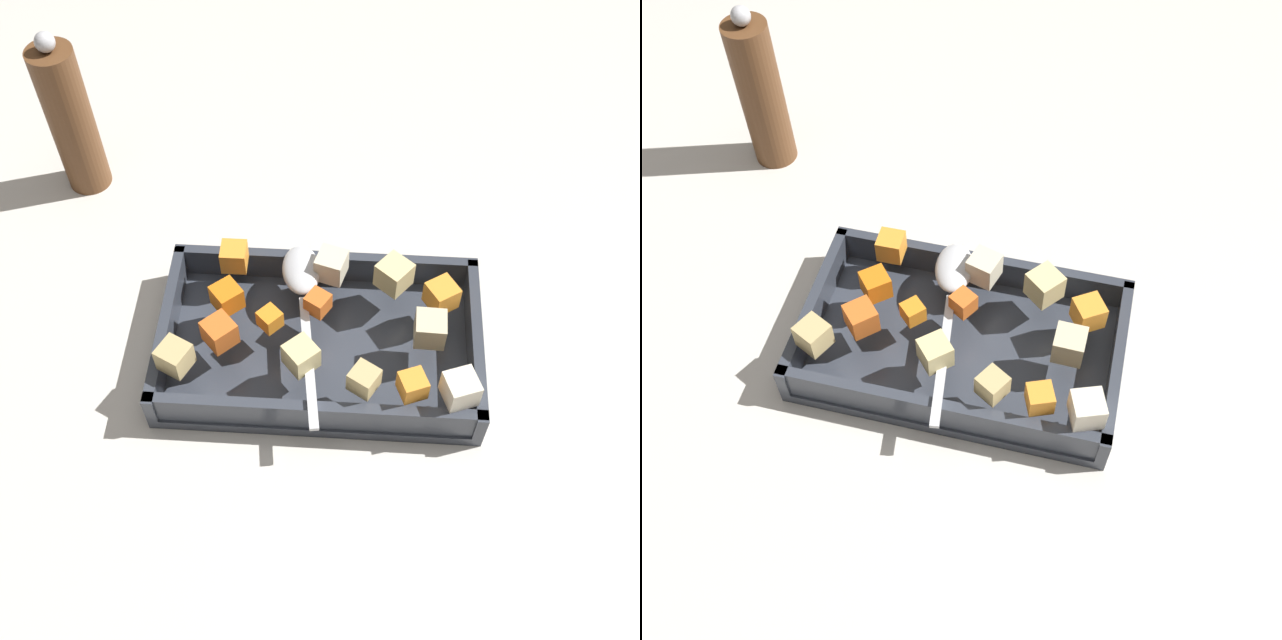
# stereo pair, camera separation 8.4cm
# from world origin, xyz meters

# --- Properties ---
(ground_plane) EXTENTS (4.00, 4.00, 0.00)m
(ground_plane) POSITION_xyz_m (0.00, 0.00, 0.00)
(ground_plane) COLOR beige
(baking_dish) EXTENTS (0.36, 0.21, 0.05)m
(baking_dish) POSITION_xyz_m (0.01, -0.00, 0.02)
(baking_dish) COLOR #333842
(baking_dish) RESTS_ON ground_plane
(carrot_chunk_near_left) EXTENTS (0.03, 0.03, 0.02)m
(carrot_chunk_near_left) POSITION_xyz_m (0.01, -0.02, 0.07)
(carrot_chunk_near_left) COLOR orange
(carrot_chunk_near_left) RESTS_ON baking_dish
(carrot_chunk_corner_se) EXTENTS (0.04, 0.04, 0.03)m
(carrot_chunk_corner_se) POSITION_xyz_m (0.11, -0.02, 0.07)
(carrot_chunk_corner_se) COLOR orange
(carrot_chunk_corner_se) RESTS_ON baking_dish
(carrot_chunk_heap_top) EXTENTS (0.03, 0.03, 0.03)m
(carrot_chunk_heap_top) POSITION_xyz_m (-0.09, 0.08, 0.07)
(carrot_chunk_heap_top) COLOR orange
(carrot_chunk_heap_top) RESTS_ON baking_dish
(carrot_chunk_heap_side) EXTENTS (0.03, 0.03, 0.02)m
(carrot_chunk_heap_side) POSITION_xyz_m (0.06, 0.00, 0.07)
(carrot_chunk_heap_side) COLOR orange
(carrot_chunk_heap_side) RESTS_ON baking_dish
(carrot_chunk_far_right) EXTENTS (0.04, 0.04, 0.03)m
(carrot_chunk_far_right) POSITION_xyz_m (0.11, 0.02, 0.07)
(carrot_chunk_far_right) COLOR orange
(carrot_chunk_far_right) RESTS_ON baking_dish
(carrot_chunk_corner_ne) EXTENTS (0.04, 0.04, 0.03)m
(carrot_chunk_corner_ne) POSITION_xyz_m (-0.12, -0.04, 0.07)
(carrot_chunk_corner_ne) COLOR orange
(carrot_chunk_corner_ne) RESTS_ON baking_dish
(carrot_chunk_front_center) EXTENTS (0.03, 0.03, 0.03)m
(carrot_chunk_front_center) POSITION_xyz_m (0.11, -0.08, 0.07)
(carrot_chunk_front_center) COLOR orange
(carrot_chunk_front_center) RESTS_ON baking_dish
(potato_chunk_center) EXTENTS (0.05, 0.05, 0.03)m
(potato_chunk_center) POSITION_xyz_m (-0.07, -0.07, 0.07)
(potato_chunk_center) COLOR #E0CC89
(potato_chunk_center) RESTS_ON baking_dish
(potato_chunk_near_spoon) EXTENTS (0.04, 0.04, 0.03)m
(potato_chunk_near_spoon) POSITION_xyz_m (0.03, 0.05, 0.07)
(potato_chunk_near_spoon) COLOR #E0CC89
(potato_chunk_near_spoon) RESTS_ON baking_dish
(potato_chunk_far_left) EXTENTS (0.04, 0.04, 0.03)m
(potato_chunk_far_left) POSITION_xyz_m (-0.04, 0.07, 0.07)
(potato_chunk_far_left) COLOR tan
(potato_chunk_far_left) RESTS_ON baking_dish
(potato_chunk_under_handle) EXTENTS (0.04, 0.04, 0.03)m
(potato_chunk_under_handle) POSITION_xyz_m (0.16, 0.06, 0.07)
(potato_chunk_under_handle) COLOR tan
(potato_chunk_under_handle) RESTS_ON baking_dish
(potato_chunk_back_center) EXTENTS (0.03, 0.03, 0.03)m
(potato_chunk_back_center) POSITION_xyz_m (-0.11, 0.01, 0.07)
(potato_chunk_back_center) COLOR beige
(potato_chunk_back_center) RESTS_ON baking_dish
(parsnip_chunk_mid_left) EXTENTS (0.04, 0.04, 0.03)m
(parsnip_chunk_mid_left) POSITION_xyz_m (-0.00, -0.08, 0.07)
(parsnip_chunk_mid_left) COLOR beige
(parsnip_chunk_mid_left) RESTS_ON baking_dish
(parsnip_chunk_rim_edge) EXTENTS (0.04, 0.04, 0.03)m
(parsnip_chunk_rim_edge) POSITION_xyz_m (-0.14, 0.08, 0.07)
(parsnip_chunk_rim_edge) COLOR silver
(parsnip_chunk_rim_edge) RESTS_ON baking_dish
(serving_spoon) EXTENTS (0.06, 0.24, 0.02)m
(serving_spoon) POSITION_xyz_m (0.03, -0.06, 0.06)
(serving_spoon) COLOR silver
(serving_spoon) RESTS_ON baking_dish
(pepper_mill) EXTENTS (0.06, 0.06, 0.23)m
(pepper_mill) POSITION_xyz_m (0.34, -0.26, 0.11)
(pepper_mill) COLOR brown
(pepper_mill) RESTS_ON ground_plane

